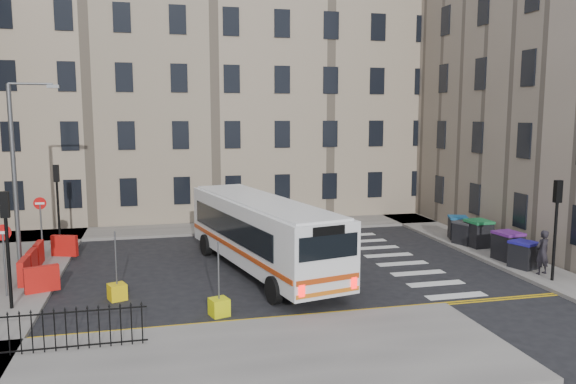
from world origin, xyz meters
name	(u,v)px	position (x,y,z in m)	size (l,w,h in m)	color
ground	(312,262)	(0.00, 0.00, 0.00)	(120.00, 120.00, 0.00)	black
pavement_north	(174,230)	(-6.00, 8.60, 0.07)	(36.00, 3.20, 0.15)	slate
pavement_east	(444,234)	(9.00, 4.00, 0.07)	(2.40, 26.00, 0.15)	slate
pavement_sw	(161,371)	(-7.00, -10.00, 0.07)	(20.00, 6.00, 0.15)	slate
terrace_north	(152,88)	(-7.00, 15.50, 8.62)	(38.30, 10.80, 17.20)	gray
traffic_light_east	(556,214)	(8.60, -5.50, 2.87)	(0.28, 0.22, 4.10)	black
traffic_light_nw	(57,191)	(-12.00, 6.50, 2.87)	(0.28, 0.22, 4.10)	black
traffic_light_sw	(7,232)	(-12.00, -4.00, 2.87)	(0.28, 0.22, 4.10)	black
streetlamp	(14,172)	(-13.00, 2.00, 4.34)	(0.50, 0.22, 8.14)	#595B5E
no_entry_north	(40,213)	(-12.50, 4.50, 2.08)	(0.60, 0.08, 3.00)	#595B5E
no_entry_south	(4,245)	(-12.50, -2.50, 2.08)	(0.60, 0.08, 3.00)	#595B5E
roadworks_barriers	(41,261)	(-11.84, 0.50, 0.65)	(1.66, 6.26, 1.00)	red
iron_railings	(3,335)	(-11.25, -8.20, 0.75)	(7.80, 0.04, 1.20)	black
bus	(262,231)	(-2.56, -1.02, 1.81)	(5.09, 11.77, 3.13)	silver
wheelie_bin_a	(524,255)	(8.64, -3.57, 0.74)	(1.24, 1.32, 1.18)	black
wheelie_bin_b	(508,246)	(8.79, -2.21, 0.81)	(1.18, 1.31, 1.31)	black
wheelie_bin_c	(478,233)	(8.96, 0.49, 0.84)	(1.13, 1.28, 1.36)	black
wheelie_bin_d	(465,233)	(8.63, 1.19, 0.74)	(1.24, 1.32, 1.17)	black
wheelie_bin_e	(458,227)	(8.90, 2.39, 0.76)	(1.28, 1.37, 1.22)	black
pedestrian	(542,252)	(8.76, -4.62, 1.09)	(0.69, 0.45, 1.88)	black
bollard_yellow	(117,292)	(-8.50, -3.46, 0.30)	(0.60, 0.60, 0.60)	yellow
bollard_chevron	(219,307)	(-5.00, -6.00, 0.30)	(0.60, 0.60, 0.60)	#CFD30C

